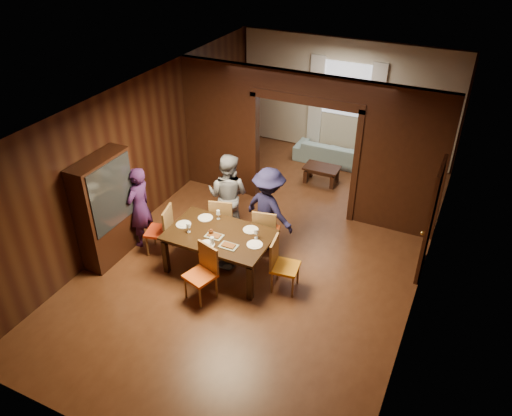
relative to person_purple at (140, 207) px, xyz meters
The scene contains 32 objects.
floor 2.57m from the person_purple, 22.55° to the left, with size 9.00×9.00×0.00m, color #512A16.
ceiling 3.22m from the person_purple, 22.55° to the left, with size 5.50×9.00×0.02m, color silver.
room_walls 3.68m from the person_purple, 51.33° to the left, with size 5.52×9.01×2.90m.
person_purple is the anchor object (origin of this frame).
person_grey 1.66m from the person_purple, 36.77° to the left, with size 0.83×0.65×1.71m, color slate.
person_navy 2.39m from the person_purple, 22.88° to the left, with size 1.06×0.61×1.64m, color #171536.
sofa 5.29m from the person_purple, 65.42° to the left, with size 1.81×0.71×0.53m, color #88ACB3.
serving_bowl 1.81m from the person_purple, ahead, with size 0.32×0.32×0.08m, color black.
dining_table 1.77m from the person_purple, ahead, with size 1.80×1.12×0.76m, color black.
coffee_table 4.40m from the person_purple, 58.01° to the left, with size 0.80×0.50×0.40m, color black.
chair_left 0.56m from the person_purple, 12.93° to the right, with size 0.44×0.44×0.97m, color red, non-canonical shape.
chair_right 2.98m from the person_purple, ahead, with size 0.44×0.44×0.97m, color orange, non-canonical shape.
chair_far_l 1.57m from the person_purple, 28.90° to the left, with size 0.44×0.44×0.97m, color #CA5313, non-canonical shape.
chair_far_r 2.39m from the person_purple, 18.61° to the left, with size 0.44×0.44×0.97m, color #F25116, non-canonical shape.
chair_near 2.02m from the person_purple, 25.76° to the right, with size 0.44×0.44×0.97m, color orange, non-canonical shape.
hutch 0.66m from the person_purple, 115.72° to the right, with size 0.40×1.20×2.00m, color black.
door_right 5.17m from the person_purple, 16.17° to the left, with size 0.06×0.90×2.10m, color black.
window_far 5.90m from the person_purple, 67.21° to the left, with size 1.20×0.03×1.30m, color silver.
curtain_left 5.57m from the person_purple, 74.21° to the left, with size 0.35×0.06×2.40m, color white.
curtain_right 6.14m from the person_purple, 60.59° to the left, with size 0.35×0.06×2.40m, color white.
plate_left 1.02m from the person_purple, ahead, with size 0.27×0.27×0.01m, color silver.
plate_far_l 1.28m from the person_purple, 11.42° to the left, with size 0.27×0.27×0.01m, color white.
plate_far_r 2.18m from the person_purple, ahead, with size 0.27×0.27×0.01m, color silver.
plate_right 2.41m from the person_purple, ahead, with size 0.27×0.27×0.01m, color white.
plate_near 1.74m from the person_purple, 14.47° to the right, with size 0.27×0.27×0.01m, color silver.
platter_a 1.69m from the person_purple, ahead, with size 0.30×0.20×0.04m, color gray.
platter_b 2.06m from the person_purple, ahead, with size 0.30×0.20×0.04m, color gray.
wineglass_left 1.24m from the person_purple, 11.48° to the right, with size 0.08×0.08×0.18m, color silver, non-canonical shape.
wineglass_far 1.52m from the person_purple, 12.63° to the left, with size 0.08×0.08×0.18m, color silver, non-canonical shape.
wineglass_right 2.35m from the person_purple, ahead, with size 0.08×0.08×0.18m, color silver, non-canonical shape.
tumbler 1.80m from the person_purple, 12.14° to the right, with size 0.07×0.07×0.14m, color silver.
condiment_jar 1.61m from the person_purple, ahead, with size 0.08×0.08×0.11m, color #4F2612, non-canonical shape.
Camera 1 is at (3.03, -7.05, 5.73)m, focal length 35.00 mm.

